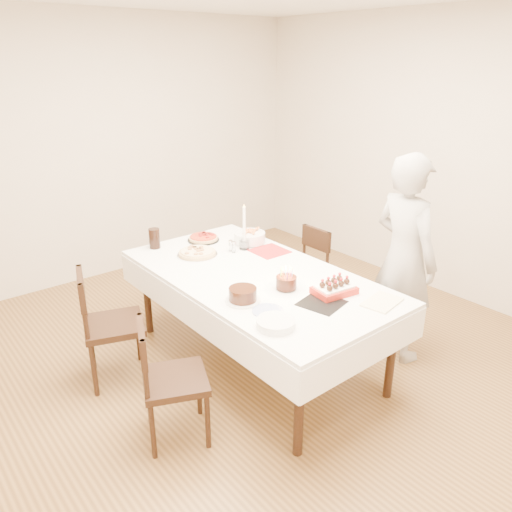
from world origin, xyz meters
TOP-DOWN VIEW (x-y plane):
  - floor at (0.00, 0.00)m, footprint 5.00×5.00m
  - wall_back at (0.00, 2.50)m, footprint 4.50×0.04m
  - wall_right at (2.25, 0.00)m, footprint 0.04×5.00m
  - dining_table at (-0.05, 0.09)m, footprint 1.19×2.17m
  - chair_right_savory at (0.81, 0.47)m, footprint 0.41×0.41m
  - chair_left_savory at (-0.99, 0.57)m, footprint 0.58×0.58m
  - chair_left_dessert at (-0.96, -0.25)m, footprint 0.55×0.55m
  - person at (0.92, -0.51)m, footprint 0.48×0.65m
  - pizza_white at (-0.18, 0.68)m, footprint 0.39×0.39m
  - pizza_pepperoni at (0.05, 0.95)m, footprint 0.31×0.31m
  - red_placemat at (0.33, 0.38)m, footprint 0.28×0.28m
  - pasta_bowl at (0.33, 0.65)m, footprint 0.32×0.32m
  - taper_candle at (0.21, 0.56)m, footprint 0.11×0.11m
  - shaker_pair at (0.09, 0.55)m, footprint 0.09×0.09m
  - cola_glass at (-0.36, 1.05)m, footprint 0.10×0.10m
  - layer_cake at (-0.40, -0.20)m, footprint 0.29×0.29m
  - cake_board at (-0.01, -0.55)m, footprint 0.32×0.32m
  - birthday_cake at (-0.05, -0.24)m, footprint 0.19×0.19m
  - strawberry_box at (0.16, -0.50)m, footprint 0.31×0.23m
  - box_lid at (0.30, -0.79)m, footprint 0.30×0.23m
  - plate_stack at (-0.45, -0.59)m, footprint 0.30×0.30m
  - china_plate at (-0.36, -0.41)m, footprint 0.26×0.26m

SIDE VIEW (x-z plane):
  - floor at x=0.00m, z-range 0.00..0.00m
  - dining_table at x=-0.05m, z-range 0.00..0.75m
  - chair_right_savory at x=0.81m, z-range 0.00..0.80m
  - chair_left_dessert at x=-0.96m, z-range 0.00..0.82m
  - chair_left_savory at x=-0.99m, z-range 0.00..0.88m
  - red_placemat at x=0.33m, z-range 0.75..0.75m
  - cake_board at x=-0.01m, z-range 0.74..0.76m
  - box_lid at x=0.30m, z-range 0.74..0.76m
  - china_plate at x=-0.36m, z-range 0.75..0.76m
  - pizza_white at x=-0.18m, z-range 0.75..0.79m
  - pizza_pepperoni at x=0.05m, z-range 0.75..0.79m
  - plate_stack at x=-0.45m, z-range 0.75..0.80m
  - strawberry_box at x=0.16m, z-range 0.75..0.82m
  - shaker_pair at x=0.09m, z-range 0.75..0.84m
  - layer_cake at x=-0.40m, z-range 0.75..0.85m
  - pasta_bowl at x=0.33m, z-range 0.76..0.84m
  - person at x=0.92m, z-range 0.00..1.63m
  - cola_glass at x=-0.36m, z-range 0.75..0.92m
  - birthday_cake at x=-0.05m, z-range 0.76..0.91m
  - taper_candle at x=0.21m, z-range 0.75..1.14m
  - wall_back at x=0.00m, z-range 0.00..2.70m
  - wall_right at x=2.25m, z-range 0.00..2.70m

